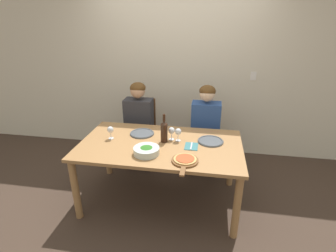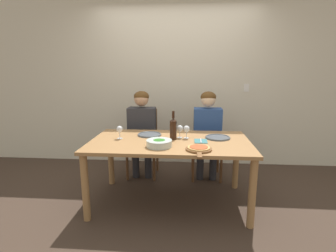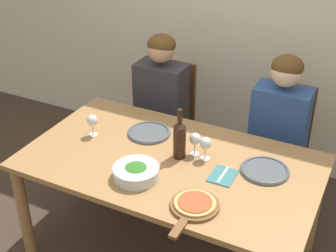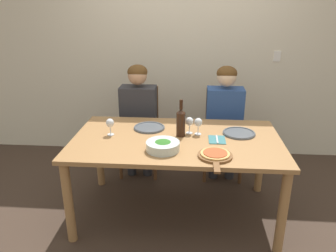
{
  "view_description": "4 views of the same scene",
  "coord_description": "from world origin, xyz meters",
  "px_view_note": "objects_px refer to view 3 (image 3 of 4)",
  "views": [
    {
      "loc": [
        0.51,
        -2.53,
        2.06
      ],
      "look_at": [
        0.06,
        0.16,
        0.9
      ],
      "focal_mm": 28.0,
      "sensor_mm": 36.0,
      "label": 1
    },
    {
      "loc": [
        0.2,
        -2.83,
        1.54
      ],
      "look_at": [
        -0.04,
        0.17,
        0.88
      ],
      "focal_mm": 28.0,
      "sensor_mm": 36.0,
      "label": 2
    },
    {
      "loc": [
        1.04,
        -2.1,
        2.34
      ],
      "look_at": [
        -0.06,
        0.09,
        0.92
      ],
      "focal_mm": 50.0,
      "sensor_mm": 36.0,
      "label": 3
    },
    {
      "loc": [
        0.13,
        -2.58,
        1.85
      ],
      "look_at": [
        -0.08,
        0.04,
        0.85
      ],
      "focal_mm": 35.0,
      "sensor_mm": 36.0,
      "label": 4
    }
  ],
  "objects_px": {
    "fork_on_napkin": "(223,176)",
    "person_man": "(279,124)",
    "broccoli_bowl": "(136,172)",
    "pizza_on_board": "(194,205)",
    "dinner_plate_left": "(149,132)",
    "wine_glass_right": "(206,144)",
    "wine_bottle": "(180,139)",
    "dinner_plate_right": "(265,170)",
    "wine_glass_centre": "(195,140)",
    "chair_left": "(167,117)",
    "wine_glass_left": "(92,121)",
    "person_woman": "(160,97)",
    "chair_right": "(279,144)"
  },
  "relations": [
    {
      "from": "dinner_plate_left",
      "to": "fork_on_napkin",
      "type": "relative_size",
      "value": 1.59
    },
    {
      "from": "dinner_plate_right",
      "to": "wine_glass_right",
      "type": "relative_size",
      "value": 1.9
    },
    {
      "from": "wine_glass_centre",
      "to": "pizza_on_board",
      "type": "bearing_deg",
      "value": -66.4
    },
    {
      "from": "chair_right",
      "to": "person_man",
      "type": "distance_m",
      "value": 0.26
    },
    {
      "from": "wine_glass_left",
      "to": "chair_right",
      "type": "bearing_deg",
      "value": 37.85
    },
    {
      "from": "dinner_plate_right",
      "to": "pizza_on_board",
      "type": "distance_m",
      "value": 0.54
    },
    {
      "from": "pizza_on_board",
      "to": "wine_bottle",
      "type": "bearing_deg",
      "value": 124.66
    },
    {
      "from": "dinner_plate_left",
      "to": "wine_glass_right",
      "type": "relative_size",
      "value": 1.9
    },
    {
      "from": "wine_glass_right",
      "to": "wine_glass_centre",
      "type": "relative_size",
      "value": 1.0
    },
    {
      "from": "person_man",
      "to": "wine_bottle",
      "type": "height_order",
      "value": "person_man"
    },
    {
      "from": "person_man",
      "to": "wine_glass_left",
      "type": "distance_m",
      "value": 1.27
    },
    {
      "from": "chair_left",
      "to": "person_man",
      "type": "bearing_deg",
      "value": -7.05
    },
    {
      "from": "chair_left",
      "to": "wine_glass_right",
      "type": "distance_m",
      "value": 1.03
    },
    {
      "from": "pizza_on_board",
      "to": "chair_right",
      "type": "bearing_deg",
      "value": 82.29
    },
    {
      "from": "fork_on_napkin",
      "to": "wine_glass_centre",
      "type": "bearing_deg",
      "value": 150.56
    },
    {
      "from": "dinner_plate_right",
      "to": "pizza_on_board",
      "type": "relative_size",
      "value": 0.71
    },
    {
      "from": "wine_bottle",
      "to": "dinner_plate_right",
      "type": "bearing_deg",
      "value": 9.03
    },
    {
      "from": "chair_right",
      "to": "broccoli_bowl",
      "type": "bearing_deg",
      "value": -117.28
    },
    {
      "from": "person_woman",
      "to": "pizza_on_board",
      "type": "xyz_separation_m",
      "value": [
        0.76,
        -1.07,
        0.02
      ]
    },
    {
      "from": "wine_bottle",
      "to": "wine_glass_left",
      "type": "distance_m",
      "value": 0.61
    },
    {
      "from": "person_man",
      "to": "fork_on_napkin",
      "type": "relative_size",
      "value": 6.89
    },
    {
      "from": "dinner_plate_right",
      "to": "wine_glass_centre",
      "type": "bearing_deg",
      "value": -177.69
    },
    {
      "from": "chair_left",
      "to": "pizza_on_board",
      "type": "xyz_separation_m",
      "value": [
        0.76,
        -1.19,
        0.25
      ]
    },
    {
      "from": "broccoli_bowl",
      "to": "pizza_on_board",
      "type": "distance_m",
      "value": 0.41
    },
    {
      "from": "person_man",
      "to": "fork_on_napkin",
      "type": "xyz_separation_m",
      "value": [
        -0.13,
        -0.75,
        0.01
      ]
    },
    {
      "from": "wine_bottle",
      "to": "dinner_plate_left",
      "type": "xyz_separation_m",
      "value": [
        -0.3,
        0.16,
        -0.12
      ]
    },
    {
      "from": "broccoli_bowl",
      "to": "fork_on_napkin",
      "type": "distance_m",
      "value": 0.5
    },
    {
      "from": "dinner_plate_left",
      "to": "wine_glass_left",
      "type": "height_order",
      "value": "wine_glass_left"
    },
    {
      "from": "wine_bottle",
      "to": "wine_glass_left",
      "type": "height_order",
      "value": "wine_bottle"
    },
    {
      "from": "dinner_plate_left",
      "to": "wine_glass_left",
      "type": "bearing_deg",
      "value": -150.06
    },
    {
      "from": "chair_right",
      "to": "wine_glass_left",
      "type": "relative_size",
      "value": 6.38
    },
    {
      "from": "wine_glass_left",
      "to": "wine_glass_centre",
      "type": "xyz_separation_m",
      "value": [
        0.69,
        0.09,
        0.0
      ]
    },
    {
      "from": "wine_glass_left",
      "to": "dinner_plate_left",
      "type": "bearing_deg",
      "value": 29.94
    },
    {
      "from": "dinner_plate_right",
      "to": "person_man",
      "type": "bearing_deg",
      "value": 97.24
    },
    {
      "from": "fork_on_napkin",
      "to": "person_man",
      "type": "bearing_deg",
      "value": 80.38
    },
    {
      "from": "chair_left",
      "to": "person_woman",
      "type": "distance_m",
      "value": 0.26
    },
    {
      "from": "person_man",
      "to": "wine_glass_left",
      "type": "xyz_separation_m",
      "value": [
        -1.05,
        -0.7,
        0.11
      ]
    },
    {
      "from": "person_woman",
      "to": "wine_bottle",
      "type": "bearing_deg",
      "value": -54.41
    },
    {
      "from": "dinner_plate_right",
      "to": "wine_glass_right",
      "type": "bearing_deg",
      "value": -174.45
    },
    {
      "from": "dinner_plate_left",
      "to": "fork_on_napkin",
      "type": "height_order",
      "value": "dinner_plate_left"
    },
    {
      "from": "chair_left",
      "to": "pizza_on_board",
      "type": "relative_size",
      "value": 2.4
    },
    {
      "from": "chair_left",
      "to": "person_woman",
      "type": "height_order",
      "value": "person_woman"
    },
    {
      "from": "wine_bottle",
      "to": "broccoli_bowl",
      "type": "xyz_separation_m",
      "value": [
        -0.13,
        -0.3,
        -0.09
      ]
    },
    {
      "from": "dinner_plate_right",
      "to": "person_woman",
      "type": "bearing_deg",
      "value": 149.19
    },
    {
      "from": "wine_bottle",
      "to": "fork_on_napkin",
      "type": "bearing_deg",
      "value": -12.68
    },
    {
      "from": "person_woman",
      "to": "person_man",
      "type": "distance_m",
      "value": 0.92
    },
    {
      "from": "dinner_plate_right",
      "to": "fork_on_napkin",
      "type": "xyz_separation_m",
      "value": [
        -0.2,
        -0.15,
        -0.01
      ]
    },
    {
      "from": "dinner_plate_right",
      "to": "pizza_on_board",
      "type": "bearing_deg",
      "value": -116.17
    },
    {
      "from": "person_man",
      "to": "wine_glass_left",
      "type": "relative_size",
      "value": 8.21
    },
    {
      "from": "pizza_on_board",
      "to": "wine_glass_centre",
      "type": "bearing_deg",
      "value": 113.6
    }
  ]
}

